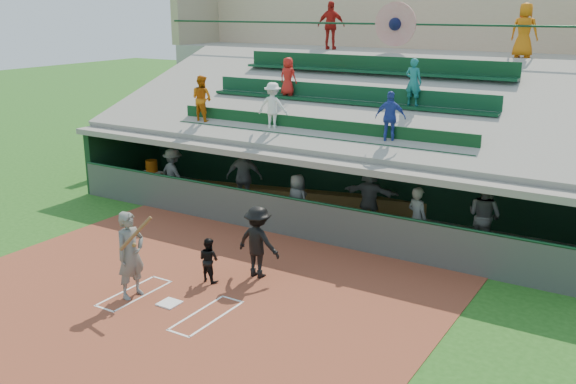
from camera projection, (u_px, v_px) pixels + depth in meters
The scene contains 21 objects.
ground at pixel (169, 305), 13.83m from camera, with size 100.00×100.00×0.00m, color #205517.
dirt_slab at pixel (185, 296), 14.23m from camera, with size 11.00×9.00×0.02m, color brown.
home_plate at pixel (169, 303), 13.82m from camera, with size 0.43×0.43×0.03m, color white.
batters_box_chalk at pixel (169, 304), 13.82m from camera, with size 2.65×1.85×0.01m.
dugout_floor at pixel (320, 219), 19.35m from camera, with size 16.00×3.50×0.04m, color gray.
concourse_slab at pixel (407, 113), 24.24m from camera, with size 20.00×3.00×4.60m, color gray.
grandstand at pixel (374, 126), 21.80m from camera, with size 20.40×10.40×7.80m.
batter_at_plate at pixel (131, 255), 13.93m from camera, with size 0.89×0.80×1.95m.
catcher at pixel (209, 260), 14.85m from camera, with size 0.51×0.40×1.06m, color black.
home_umpire at pixel (258, 242), 15.03m from camera, with size 1.11×0.64×1.72m, color black.
dugout_bench at pixel (346, 202), 20.18m from camera, with size 15.56×0.47×0.47m, color olive.
white_table at pixel (152, 182), 22.11m from camera, with size 0.76×0.57×0.67m, color white.
water_cooler at pixel (151, 166), 22.04m from camera, with size 0.41×0.41×0.41m, color #C9590B.
dugout_player_a at pixel (173, 174), 21.03m from camera, with size 1.10×0.63×1.71m, color #5B5E59.
dugout_player_b at pixel (244, 177), 20.10m from camera, with size 1.16×0.48×1.98m, color #60635D.
dugout_player_c at pixel (297, 201), 18.39m from camera, with size 0.76×0.50×1.56m, color #5B5E59.
dugout_player_d at pixel (370, 195), 18.58m from camera, with size 1.64×0.52×1.77m, color #62645F.
dugout_player_e at pixel (417, 219), 16.59m from camera, with size 0.63×0.41×1.72m, color #5F625D.
dugout_player_f at pixel (484, 216), 16.47m from camera, with size 0.94×0.73×1.94m, color #565853.
concourse_staff_a at pixel (331, 25), 24.27m from camera, with size 1.05×0.44×1.78m, color red.
concourse_staff_b at pixel (524, 30), 20.26m from camera, with size 0.84×0.54×1.71m, color #D4690C.
Camera 1 is at (8.77, -9.40, 6.20)m, focal length 40.00 mm.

